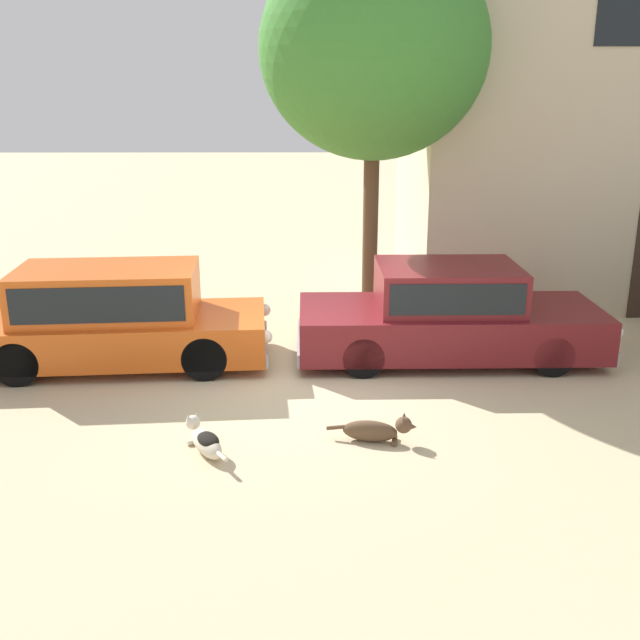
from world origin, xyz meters
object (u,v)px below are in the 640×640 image
parked_sedan_nearest (114,315)px  parked_sedan_second (448,313)px  stray_dog_spotted (205,441)px  acacia_tree_left (374,50)px  stray_dog_tan (377,430)px

parked_sedan_nearest → parked_sedan_second: (5.03, 0.25, -0.06)m
stray_dog_spotted → acacia_tree_left: 7.02m
stray_dog_spotted → stray_dog_tan: size_ratio=0.90×
stray_dog_tan → stray_dog_spotted: bearing=-162.2°
parked_sedan_second → stray_dog_tan: bearing=-115.2°
parked_sedan_second → acacia_tree_left: bearing=119.8°
parked_sedan_nearest → stray_dog_tan: (3.72, -2.63, -0.62)m
acacia_tree_left → parked_sedan_nearest: bearing=-152.2°
parked_sedan_nearest → stray_dog_tan: 4.60m
parked_sedan_nearest → stray_dog_spotted: bearing=-63.4°
parked_sedan_nearest → acacia_tree_left: acacia_tree_left is taller
stray_dog_tan → acacia_tree_left: 6.47m
parked_sedan_nearest → parked_sedan_second: size_ratio=0.97×
parked_sedan_second → stray_dog_tan: size_ratio=4.45×
stray_dog_spotted → acacia_tree_left: size_ratio=0.15×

